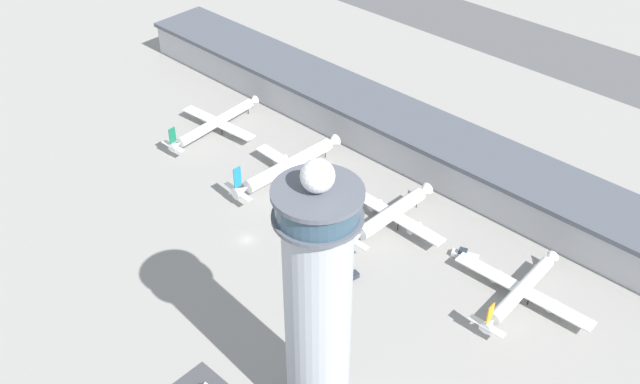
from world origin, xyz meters
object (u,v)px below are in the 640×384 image
(control_tower, at_px, (318,307))
(service_truck_catering, at_px, (348,278))
(airplane_gate_bravo, at_px, (289,165))
(service_truck_baggage, at_px, (465,255))
(service_truck_fuel, at_px, (307,189))
(airplane_gate_charlie, at_px, (391,214))
(airplane_gate_alpha, at_px, (216,123))
(airplane_gate_delta, at_px, (521,290))

(control_tower, distance_m, service_truck_catering, 54.42)
(airplane_gate_bravo, distance_m, service_truck_baggage, 66.58)
(service_truck_fuel, bearing_deg, service_truck_baggage, 8.54)
(control_tower, bearing_deg, airplane_gate_charlie, 114.59)
(control_tower, bearing_deg, service_truck_baggage, 93.48)
(control_tower, distance_m, service_truck_baggage, 74.94)
(control_tower, height_order, service_truck_baggage, control_tower)
(service_truck_fuel, relative_size, service_truck_baggage, 0.98)
(airplane_gate_charlie, bearing_deg, service_truck_catering, -76.99)
(airplane_gate_alpha, relative_size, airplane_gate_charlie, 1.14)
(airplane_gate_delta, bearing_deg, service_truck_baggage, 168.67)
(airplane_gate_charlie, bearing_deg, airplane_gate_delta, -0.91)
(airplane_gate_alpha, height_order, service_truck_catering, airplane_gate_alpha)
(control_tower, distance_m, airplane_gate_alpha, 129.62)
(service_truck_catering, bearing_deg, service_truck_fuel, 149.53)
(control_tower, relative_size, airplane_gate_delta, 1.73)
(airplane_gate_bravo, xyz_separation_m, service_truck_catering, (47.27, -23.77, -3.76))
(airplane_gate_alpha, xyz_separation_m, service_truck_catering, (86.80, -25.42, -3.12))
(service_truck_fuel, height_order, service_truck_baggage, service_truck_baggage)
(control_tower, height_order, airplane_gate_charlie, control_tower)
(airplane_gate_delta, height_order, service_truck_catering, airplane_gate_delta)
(airplane_gate_alpha, distance_m, service_truck_baggage, 105.83)
(service_truck_fuel, bearing_deg, service_truck_catering, -30.47)
(airplane_gate_bravo, distance_m, airplane_gate_charlie, 41.15)
(airplane_gate_bravo, height_order, airplane_gate_charlie, airplane_gate_bravo)
(control_tower, distance_m, service_truck_fuel, 90.47)
(control_tower, relative_size, service_truck_fuel, 8.86)
(control_tower, relative_size, airplane_gate_alpha, 1.63)
(airplane_gate_charlie, bearing_deg, airplane_gate_bravo, -175.46)
(control_tower, xyz_separation_m, service_truck_fuel, (-60.33, 58.77, -33.02))
(airplane_gate_alpha, distance_m, service_truck_fuel, 49.65)
(airplane_gate_bravo, bearing_deg, service_truck_fuel, -10.19)
(control_tower, height_order, airplane_gate_bravo, control_tower)
(airplane_gate_charlie, xyz_separation_m, service_truck_catering, (6.24, -27.03, -3.67))
(service_truck_fuel, bearing_deg, airplane_gate_delta, 3.20)
(airplane_gate_delta, bearing_deg, control_tower, -104.74)
(airplane_gate_charlie, relative_size, service_truck_catering, 5.22)
(airplane_gate_charlie, height_order, service_truck_fuel, airplane_gate_charlie)
(airplane_gate_bravo, bearing_deg, service_truck_catering, -26.70)
(service_truck_catering, distance_m, service_truck_fuel, 43.37)
(airplane_gate_alpha, height_order, airplane_gate_delta, airplane_gate_alpha)
(control_tower, relative_size, airplane_gate_bravo, 1.55)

